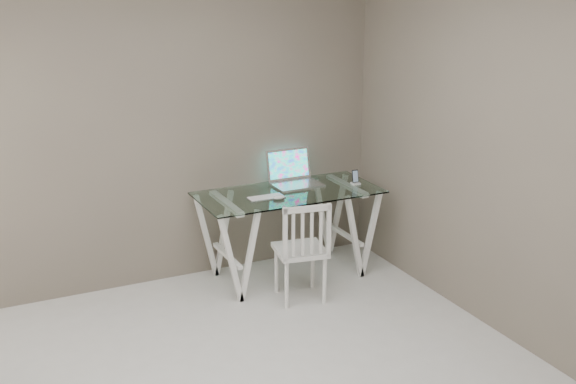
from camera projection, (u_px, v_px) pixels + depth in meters
name	position (u px, v px, depth m)	size (l,w,h in m)	color
room	(244.00, 134.00, 3.58)	(4.50, 4.52, 2.71)	#BCBAB4
desk	(289.00, 233.00, 6.02)	(1.50, 0.70, 0.75)	silver
chair	(303.00, 247.00, 5.53)	(0.44, 0.44, 0.83)	silver
laptop	(293.00, 176.00, 6.12)	(0.40, 0.34, 0.28)	silver
keyboard	(266.00, 197.00, 5.76)	(0.30, 0.13, 0.01)	silver
mouse	(279.00, 197.00, 5.73)	(0.10, 0.06, 0.03)	silver
phone_dock	(355.00, 180.00, 6.12)	(0.07, 0.07, 0.12)	white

